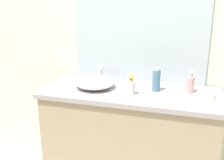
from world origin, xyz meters
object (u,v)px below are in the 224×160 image
perfume_bottle (156,80)px  soap_dispenser (131,86)px  sink_basin (94,82)px  candle_jar (212,97)px  lotion_bottle (190,83)px

perfume_bottle → soap_dispenser: bearing=-143.9°
sink_basin → soap_dispenser: (0.31, -0.07, 0.02)m
sink_basin → soap_dispenser: bearing=-11.7°
candle_jar → lotion_bottle: bearing=144.8°
soap_dispenser → lotion_bottle: (0.43, 0.16, 0.01)m
candle_jar → perfume_bottle: bearing=169.6°
soap_dispenser → candle_jar: bearing=5.0°
lotion_bottle → soap_dispenser: bearing=-159.3°
candle_jar → soap_dispenser: bearing=-175.0°
soap_dispenser → perfume_bottle: bearing=36.1°
sink_basin → soap_dispenser: size_ratio=2.04×
lotion_bottle → perfume_bottle: 0.26m
soap_dispenser → candle_jar: soap_dispenser is taller
soap_dispenser → lotion_bottle: bearing=20.7°
soap_dispenser → candle_jar: 0.60m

